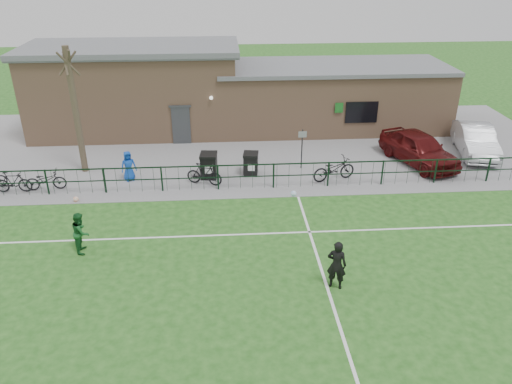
{
  "coord_description": "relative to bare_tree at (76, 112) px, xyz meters",
  "views": [
    {
      "loc": [
        -1.19,
        -12.36,
        9.92
      ],
      "look_at": [
        0.0,
        5.0,
        1.3
      ],
      "focal_mm": 35.0,
      "sensor_mm": 36.0,
      "label": 1
    }
  ],
  "objects": [
    {
      "name": "spectator_child",
      "position": [
        2.35,
        -1.23,
        -2.26
      ],
      "size": [
        0.82,
        0.68,
        1.43
      ],
      "primitive_type": "imported",
      "rotation": [
        0.0,
        0.0,
        0.38
      ],
      "color": "#1243AB",
      "rests_on": "paving_strip"
    },
    {
      "name": "bicycle_b",
      "position": [
        -2.58,
        -2.18,
        -2.49
      ],
      "size": [
        1.64,
        0.49,
        0.98
      ],
      "primitive_type": "imported",
      "rotation": [
        0.0,
        0.0,
        1.55
      ],
      "color": "black",
      "rests_on": "paving_strip"
    },
    {
      "name": "ground",
      "position": [
        8.0,
        -10.5,
        -3.0
      ],
      "size": [
        90.0,
        90.0,
        0.0
      ],
      "primitive_type": "plane",
      "color": "#1F5218",
      "rests_on": "ground"
    },
    {
      "name": "bicycle_d",
      "position": [
        5.87,
        -1.95,
        -2.47
      ],
      "size": [
        1.76,
        1.02,
        1.02
      ],
      "primitive_type": "imported",
      "rotation": [
        0.0,
        0.0,
        1.23
      ],
      "color": "black",
      "rests_on": "paving_strip"
    },
    {
      "name": "bare_tree",
      "position": [
        0.0,
        0.0,
        0.0
      ],
      "size": [
        0.3,
        0.3,
        6.0
      ],
      "primitive_type": "cylinder",
      "color": "#423528",
      "rests_on": "ground"
    },
    {
      "name": "pitch_line_mid",
      "position": [
        8.0,
        -6.5,
        -3.0
      ],
      "size": [
        28.0,
        0.1,
        0.01
      ],
      "primitive_type": "cube",
      "color": "white",
      "rests_on": "ground"
    },
    {
      "name": "car_maroon",
      "position": [
        16.55,
        -0.16,
        -2.18
      ],
      "size": [
        3.33,
        5.07,
        1.6
      ],
      "primitive_type": "imported",
      "rotation": [
        0.0,
        0.0,
        0.33
      ],
      "color": "#4A0D0D",
      "rests_on": "paving_strip"
    },
    {
      "name": "car_silver",
      "position": [
        19.97,
        0.88,
        -2.22
      ],
      "size": [
        2.59,
        4.87,
        1.52
      ],
      "primitive_type": "imported",
      "rotation": [
        0.0,
        0.0,
        -0.22
      ],
      "color": "#B3B6BC",
      "rests_on": "paving_strip"
    },
    {
      "name": "sign_post",
      "position": [
        10.59,
        -0.37,
        -1.98
      ],
      "size": [
        0.07,
        0.07,
        2.0
      ],
      "primitive_type": "cylinder",
      "rotation": [
        0.0,
        0.0,
        -0.18
      ],
      "color": "black",
      "rests_on": "paving_strip"
    },
    {
      "name": "perimeter_fence",
      "position": [
        8.0,
        -2.5,
        -2.4
      ],
      "size": [
        28.0,
        0.1,
        1.2
      ],
      "primitive_type": "cube",
      "color": "black",
      "rests_on": "ground"
    },
    {
      "name": "wheelie_bin_right",
      "position": [
        8.06,
        -0.91,
        -2.49
      ],
      "size": [
        0.75,
        0.82,
        0.99
      ],
      "primitive_type": "cube",
      "rotation": [
        0.0,
        0.0,
        -0.14
      ],
      "color": "black",
      "rests_on": "paving_strip"
    },
    {
      "name": "goalkeeper_kick",
      "position": [
        10.23,
        -9.87,
        -2.13
      ],
      "size": [
        1.43,
        3.73,
        1.87
      ],
      "color": "black",
      "rests_on": "ground"
    },
    {
      "name": "clubhouse",
      "position": [
        7.12,
        6.0,
        -0.78
      ],
      "size": [
        24.25,
        5.4,
        4.96
      ],
      "color": "tan",
      "rests_on": "ground"
    },
    {
      "name": "ball_ground",
      "position": [
        0.37,
        -3.28,
        -2.88
      ],
      "size": [
        0.24,
        0.24,
        0.24
      ],
      "primitive_type": "sphere",
      "color": "white",
      "rests_on": "ground"
    },
    {
      "name": "bicycle_e",
      "position": [
        11.89,
        -1.88,
        -2.43
      ],
      "size": [
        2.23,
        1.3,
        1.11
      ],
      "primitive_type": "imported",
      "rotation": [
        0.0,
        0.0,
        1.86
      ],
      "color": "black",
      "rests_on": "paving_strip"
    },
    {
      "name": "paving_strip",
      "position": [
        8.0,
        3.0,
        -2.99
      ],
      "size": [
        34.0,
        13.0,
        0.02
      ],
      "primitive_type": "cube",
      "color": "gray",
      "rests_on": "ground"
    },
    {
      "name": "outfield_player",
      "position": [
        1.63,
        -7.21,
        -2.23
      ],
      "size": [
        0.64,
        0.79,
        1.53
      ],
      "primitive_type": "imported",
      "rotation": [
        0.0,
        0.0,
        1.65
      ],
      "color": "#185424",
      "rests_on": "ground"
    },
    {
      "name": "pitch_line_touch",
      "position": [
        8.0,
        -2.7,
        -3.0
      ],
      "size": [
        28.0,
        0.1,
        0.01
      ],
      "primitive_type": "cube",
      "color": "white",
      "rests_on": "ground"
    },
    {
      "name": "pitch_line_perp",
      "position": [
        10.0,
        -10.5,
        -3.0
      ],
      "size": [
        0.1,
        16.0,
        0.01
      ],
      "primitive_type": "cube",
      "color": "white",
      "rests_on": "ground"
    },
    {
      "name": "wheelie_bin_left",
      "position": [
        6.07,
        -1.15,
        -2.43
      ],
      "size": [
        0.8,
        0.89,
        1.11
      ],
      "primitive_type": "cube",
      "rotation": [
        0.0,
        0.0,
        -0.09
      ],
      "color": "black",
      "rests_on": "paving_strip"
    },
    {
      "name": "bicycle_c",
      "position": [
        -1.22,
        -2.01,
        -2.52
      ],
      "size": [
        1.81,
        0.76,
        0.93
      ],
      "primitive_type": "imported",
      "rotation": [
        0.0,
        0.0,
        1.66
      ],
      "color": "black",
      "rests_on": "paving_strip"
    }
  ]
}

